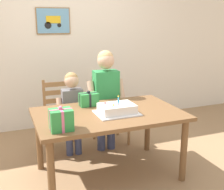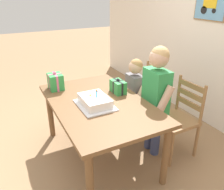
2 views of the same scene
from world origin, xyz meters
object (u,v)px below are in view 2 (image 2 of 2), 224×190
at_px(gift_box_red_large, 118,87).
at_px(dining_table, 99,109).
at_px(chair_left, 145,97).
at_px(child_younger, 134,90).
at_px(gift_box_beside_cake, 56,82).
at_px(chair_right, 178,118).
at_px(child_older, 156,92).
at_px(birthday_cake, 95,101).

bearing_deg(gift_box_red_large, dining_table, -68.06).
distance_m(chair_left, child_younger, 0.32).
xyz_separation_m(gift_box_beside_cake, chair_left, (0.23, 1.18, -0.36)).
relative_size(gift_box_beside_cake, chair_right, 0.25).
xyz_separation_m(dining_table, gift_box_red_large, (-0.12, 0.31, 0.16)).
height_order(gift_box_red_large, chair_left, chair_left).
distance_m(dining_table, gift_box_red_large, 0.37).
bearing_deg(dining_table, gift_box_red_large, 111.94).
relative_size(dining_table, gift_box_beside_cake, 6.83).
relative_size(chair_right, child_older, 0.70).
height_order(gift_box_red_large, child_younger, child_younger).
relative_size(birthday_cake, gift_box_beside_cake, 1.94).
distance_m(dining_table, chair_right, 0.94).
height_order(gift_box_red_large, chair_right, chair_right).
distance_m(dining_table, child_younger, 0.66).
distance_m(gift_box_beside_cake, chair_left, 1.25).
distance_m(gift_box_red_large, child_older, 0.45).
height_order(gift_box_beside_cake, chair_left, gift_box_beside_cake).
xyz_separation_m(gift_box_beside_cake, child_older, (0.77, 0.93, -0.02)).
distance_m(gift_box_red_large, chair_right, 0.80).
relative_size(dining_table, birthday_cake, 3.52).
bearing_deg(chair_left, child_older, -24.57).
relative_size(gift_box_red_large, child_younger, 0.20).
height_order(birthday_cake, child_younger, child_younger).
bearing_deg(chair_right, chair_left, -180.00).
bearing_deg(child_younger, gift_box_red_large, -69.02).
bearing_deg(child_older, gift_box_red_large, -136.27).
bearing_deg(birthday_cake, child_younger, 114.13).
relative_size(birthday_cake, child_younger, 0.41).
relative_size(birthday_cake, gift_box_red_large, 2.06).
xyz_separation_m(dining_table, child_younger, (-0.24, 0.62, 0.01)).
height_order(chair_right, child_older, child_older).
bearing_deg(dining_table, chair_left, 111.50).
xyz_separation_m(birthday_cake, child_younger, (-0.31, 0.69, -0.13)).
bearing_deg(child_older, chair_right, 59.74).
bearing_deg(gift_box_red_large, child_older, 43.73).
xyz_separation_m(gift_box_red_large, gift_box_beside_cake, (-0.44, -0.62, 0.02)).
bearing_deg(child_older, chair_left, 155.43).
relative_size(gift_box_beside_cake, child_younger, 0.21).
xyz_separation_m(chair_left, child_younger, (0.10, -0.25, 0.18)).
bearing_deg(child_older, dining_table, -107.73).
xyz_separation_m(gift_box_red_large, child_younger, (-0.12, 0.31, -0.15)).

